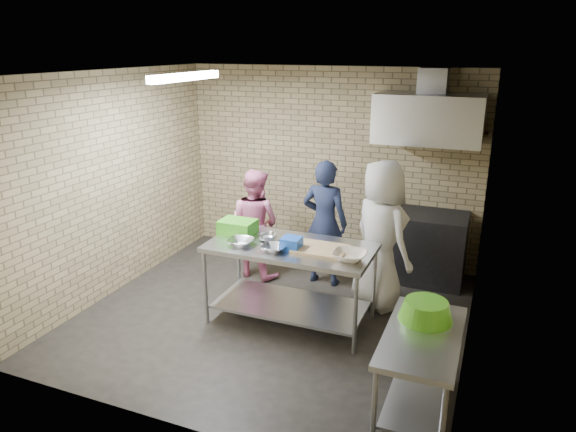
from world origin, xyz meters
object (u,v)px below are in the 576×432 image
at_px(green_basin, 426,310).
at_px(bottle_green, 468,126).
at_px(blue_tub, 291,243).
at_px(bottle_red, 434,123).
at_px(green_crate, 238,227).
at_px(side_counter, 419,374).
at_px(man_navy, 325,223).
at_px(stove, 418,246).
at_px(woman_white, 381,235).
at_px(prep_table, 290,283).
at_px(woman_pink, 255,223).

relative_size(green_basin, bottle_green, 3.07).
xyz_separation_m(blue_tub, bottle_red, (1.13, 2.02, 1.07)).
bearing_deg(green_crate, bottle_green, 38.23).
bearing_deg(side_counter, man_navy, 125.55).
bearing_deg(green_crate, side_counter, -27.65).
relative_size(stove, green_crate, 3.00).
bearing_deg(bottle_green, side_counter, -90.00).
xyz_separation_m(green_crate, man_navy, (0.73, 0.97, -0.17)).
distance_m(blue_tub, bottle_green, 2.74).
distance_m(side_counter, green_crate, 2.64).
bearing_deg(man_navy, green_crate, 55.14).
height_order(bottle_green, woman_white, bottle_green).
bearing_deg(blue_tub, bottle_green, 52.81).
distance_m(stove, bottle_red, 1.60).
distance_m(blue_tub, bottle_red, 2.54).
bearing_deg(woman_white, prep_table, 80.69).
height_order(stove, woman_white, woman_white).
bearing_deg(prep_table, side_counter, -34.22).
bearing_deg(green_crate, green_basin, -22.68).
distance_m(side_counter, bottle_green, 3.41).
bearing_deg(side_counter, green_basin, 94.57).
bearing_deg(woman_white, woman_pink, 30.88).
bearing_deg(bottle_red, man_navy, -144.43).
bearing_deg(prep_table, green_crate, 170.27).
bearing_deg(side_counter, bottle_red, 97.62).
relative_size(prep_table, green_basin, 3.91).
distance_m(green_crate, woman_pink, 0.92).
relative_size(blue_tub, woman_white, 0.11).
height_order(prep_table, bottle_green, bottle_green).
height_order(prep_table, green_crate, green_crate).
bearing_deg(stove, green_crate, -139.62).
distance_m(bottle_red, man_navy, 1.86).
distance_m(green_crate, bottle_green, 3.08).
bearing_deg(stove, green_basin, -80.24).
relative_size(green_basin, woman_pink, 0.32).
height_order(side_counter, bottle_red, bottle_red).
distance_m(side_counter, bottle_red, 3.44).
xyz_separation_m(blue_tub, green_basin, (1.51, -0.72, -0.13)).
relative_size(man_navy, woman_white, 0.92).
distance_m(green_basin, woman_pink, 3.05).
bearing_deg(woman_pink, green_crate, 114.28).
bearing_deg(bottle_green, green_basin, -90.42).
xyz_separation_m(stove, blue_tub, (-1.08, -1.78, 0.51)).
relative_size(woman_pink, woman_white, 0.83).
bearing_deg(woman_white, bottle_red, -67.08).
bearing_deg(blue_tub, green_basin, -25.63).
bearing_deg(woman_white, bottle_green, -82.94).
distance_m(green_basin, man_navy, 2.45).
bearing_deg(woman_white, green_crate, 61.08).
xyz_separation_m(prep_table, woman_pink, (-0.90, 0.99, 0.28)).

